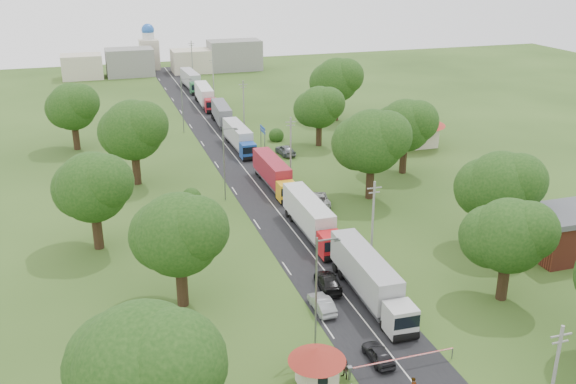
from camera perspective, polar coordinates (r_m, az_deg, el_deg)
name	(u,v)px	position (r m, az deg, el deg)	size (l,w,h in m)	color
ground	(301,241)	(73.30, 1.16, -4.35)	(260.00, 260.00, 0.00)	#294416
road	(256,183)	(91.02, -2.87, 0.76)	(8.00, 200.00, 0.04)	black
boom_barrier	(387,362)	(52.42, 8.78, -14.75)	(9.22, 0.35, 1.18)	slate
guard_booth	(317,362)	(49.71, 2.59, -14.90)	(4.40, 4.40, 3.45)	beige
info_sign	(263,133)	(105.19, -2.26, 5.26)	(0.12, 3.10, 4.10)	slate
pole_0	(553,383)	(46.90, 22.49, -15.40)	(1.60, 0.24, 9.00)	gray
pole_1	(373,220)	(67.37, 7.55, -2.52)	(1.60, 0.24, 9.00)	gray
pole_2	(291,147)	(91.91, 0.24, 4.06)	(1.60, 0.24, 9.00)	gray
pole_3	(244,104)	(118.00, -3.96, 7.79)	(1.60, 0.24, 9.00)	gray
pole_4	(213,77)	(144.80, -6.66, 10.13)	(1.60, 0.24, 9.00)	gray
pole_5	(192,58)	(171.99, -8.54, 11.73)	(1.60, 0.24, 9.00)	gray
lamp_0	(318,287)	(52.40, 2.68, -8.48)	(2.03, 0.22, 10.00)	slate
lamp_1	(225,160)	(83.46, -5.61, 2.84)	(2.03, 0.22, 10.00)	slate
lamp_2	(183,102)	(116.77, -9.31, 7.87)	(2.03, 0.22, 10.00)	slate
tree_2	(508,235)	(62.27, 18.98, -3.63)	(8.00, 8.00, 10.10)	#382616
tree_3	(500,186)	(72.86, 18.32, 0.53)	(8.80, 8.80, 11.07)	#382616
tree_4	(371,141)	(83.97, 7.41, 4.52)	(9.60, 9.60, 12.05)	#382616
tree_5	(405,125)	(94.93, 10.35, 5.86)	(8.80, 8.80, 11.07)	#382616
tree_6	(319,107)	(107.33, 2.78, 7.55)	(8.00, 8.00, 10.10)	#382616
tree_7	(336,80)	(123.96, 4.32, 9.91)	(9.60, 9.60, 12.05)	#382616
tree_9	(144,368)	(40.39, -12.72, -15.03)	(9.60, 9.60, 12.05)	#382616
tree_10	(178,234)	(58.46, -9.73, -3.68)	(8.80, 8.80, 11.07)	#382616
tree_11	(92,187)	(72.04, -17.00, 0.45)	(8.80, 8.80, 11.07)	#382616
tree_12	(133,130)	(91.15, -13.63, 5.40)	(9.60, 9.60, 12.05)	#382616
tree_13	(72,106)	(110.59, -18.63, 7.22)	(8.80, 8.80, 11.07)	#382616
house_brick	(566,233)	(75.12, 23.49, -3.33)	(8.60, 6.60, 5.20)	maroon
house_cream	(414,125)	(109.60, 11.11, 5.87)	(10.08, 10.08, 5.80)	beige
distant_town	(171,60)	(176.38, -10.36, 11.45)	(52.00, 8.00, 8.00)	gray
church	(149,49)	(183.44, -12.23, 12.28)	(5.00, 5.00, 12.30)	beige
truck_0	(369,278)	(61.24, 7.24, -7.59)	(2.87, 15.02, 4.16)	beige
truck_1	(311,217)	(74.03, 2.06, -2.27)	(2.54, 14.68, 4.07)	red
truck_2	(274,173)	(88.97, -1.28, 1.70)	(2.52, 13.95, 3.87)	yellow
truck_3	(239,137)	(106.54, -4.38, 4.89)	(2.56, 13.93, 3.86)	#19439A
truck_4	(223,115)	(121.45, -5.82, 6.83)	(3.10, 14.00, 3.87)	#B8B8B8
truck_5	(205,96)	(137.49, -7.38, 8.47)	(3.16, 14.96, 4.14)	#AB1A24
truck_6	(191,80)	(155.08, -8.61, 9.80)	(3.01, 14.81, 4.10)	#26673A
car_lane_front	(378,354)	(53.64, 8.04, -14.08)	(1.56, 3.88, 1.32)	black
car_lane_mid	(322,304)	(59.71, 3.03, -9.90)	(1.47, 4.21, 1.39)	gray
car_lane_rear	(328,282)	(63.29, 3.58, -7.98)	(2.03, 5.00, 1.45)	black
car_verge_near	(319,199)	(83.42, 2.76, -0.61)	(2.44, 5.28, 1.47)	#B1B1B1
car_verge_far	(285,150)	(103.37, -0.23, 3.74)	(1.96, 4.86, 1.66)	#5B5F63
pedestrian_booth	(345,370)	(51.41, 5.08, -15.46)	(0.80, 0.62, 1.64)	gray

